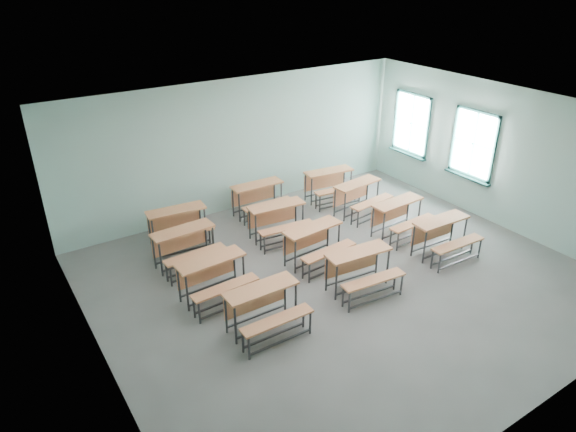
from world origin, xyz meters
name	(u,v)px	position (x,y,z in m)	size (l,w,h in m)	color
room	(349,203)	(0.08, 0.03, 1.60)	(9.04, 8.04, 3.24)	slate
desk_unit_r0c0	(265,304)	(-2.05, -0.49, 0.53)	(1.26, 0.85, 0.78)	#CA7649
desk_unit_r0c1	(361,266)	(0.04, -0.47, 0.53)	(1.33, 0.96, 0.78)	#CA7649
desk_unit_r0c2	(444,233)	(2.32, -0.42, 0.53)	(1.29, 0.89, 0.78)	#CA7649
desk_unit_r1c0	(214,274)	(-2.34, 0.77, 0.53)	(1.29, 0.90, 0.78)	#CA7649
desk_unit_r1c1	(316,240)	(-0.08, 0.77, 0.53)	(1.32, 0.94, 0.78)	#CA7649
desk_unit_r1c2	(401,213)	(2.20, 0.72, 0.53)	(1.30, 0.90, 0.78)	#CA7649
desk_unit_r2c0	(186,243)	(-2.32, 2.10, 0.53)	(1.29, 0.89, 0.78)	#CA7649
desk_unit_r2c1	(279,217)	(-0.16, 2.05, 0.53)	(1.34, 0.97, 0.78)	#CA7649
desk_unit_r2c2	(360,194)	(2.15, 2.03, 0.53)	(1.35, 0.98, 0.78)	#CA7649
desk_unit_r3c0	(178,222)	(-2.09, 3.04, 0.53)	(1.33, 0.96, 0.78)	#CA7649
desk_unit_r3c1	(260,195)	(0.08, 3.29, 0.53)	(1.28, 0.87, 0.78)	#CA7649
desk_unit_r3c2	(331,181)	(2.02, 3.03, 0.53)	(1.35, 1.00, 0.78)	#CA7649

